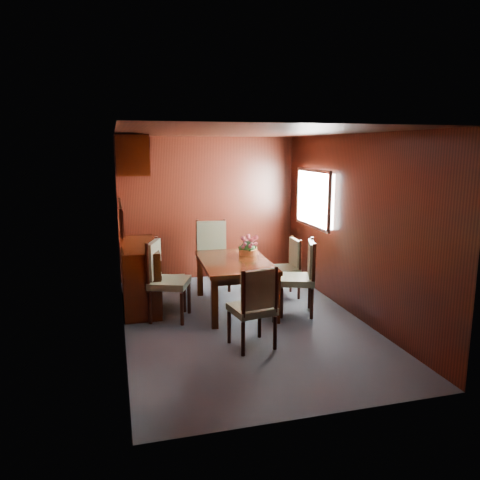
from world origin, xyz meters
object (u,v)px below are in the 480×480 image
object	(u,v)px
sideboard	(140,275)
dining_table	(235,267)
chair_left_near	(163,275)
chair_right_near	(302,273)
chair_head	(255,303)
flower_centerpiece	(248,245)

from	to	relation	value
sideboard	dining_table	distance (m)	1.36
dining_table	sideboard	bearing A→B (deg)	163.13
chair_left_near	chair_right_near	xyz separation A→B (m)	(1.83, -0.29, -0.02)
chair_head	flower_centerpiece	distance (m)	1.72
chair_right_near	chair_head	world-z (taller)	chair_right_near
chair_head	flower_centerpiece	xyz separation A→B (m)	(0.40, 1.65, 0.30)
dining_table	chair_right_near	bearing A→B (deg)	-25.48
sideboard	flower_centerpiece	bearing A→B (deg)	-6.34
dining_table	chair_right_near	distance (m)	0.94
dining_table	chair_head	bearing A→B (deg)	-92.63
chair_head	chair_left_near	bearing A→B (deg)	115.73
chair_right_near	sideboard	bearing A→B (deg)	86.70
flower_centerpiece	sideboard	bearing A→B (deg)	173.66
chair_left_near	dining_table	bearing A→B (deg)	119.08
chair_head	dining_table	bearing A→B (deg)	74.90
sideboard	chair_left_near	world-z (taller)	chair_left_near
chair_right_near	flower_centerpiece	bearing A→B (deg)	57.31
sideboard	chair_left_near	xyz separation A→B (m)	(0.27, -0.59, 0.14)
chair_head	sideboard	bearing A→B (deg)	112.45
sideboard	chair_head	world-z (taller)	chair_head
chair_head	chair_right_near	bearing A→B (deg)	34.42
chair_right_near	chair_head	size ratio (longest dim) A/B	1.06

